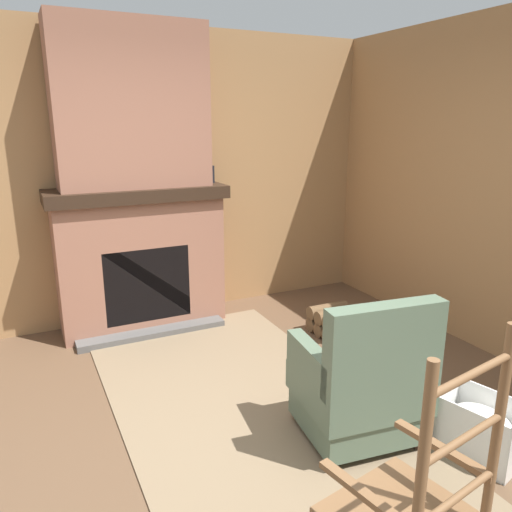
{
  "coord_description": "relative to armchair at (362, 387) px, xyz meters",
  "views": [
    {
      "loc": [
        2.19,
        -0.97,
        1.86
      ],
      "look_at": [
        -0.96,
        0.57,
        0.9
      ],
      "focal_mm": 35.0,
      "sensor_mm": 36.0,
      "label": 1
    }
  ],
  "objects": [
    {
      "name": "decorative_plate_on_mantel",
      "position": [
        -2.37,
        -0.73,
        1.08
      ],
      "size": [
        0.07,
        0.28,
        0.28
      ],
      "color": "gold",
      "rests_on": "fireplace_hearth"
    },
    {
      "name": "ground_plane",
      "position": [
        -0.12,
        -0.73,
        -0.35
      ],
      "size": [
        14.0,
        14.0,
        0.0
      ],
      "primitive_type": "plane",
      "color": "brown"
    },
    {
      "name": "armchair",
      "position": [
        0.0,
        0.0,
        0.0
      ],
      "size": [
        0.69,
        0.75,
        0.94
      ],
      "rotation": [
        0.0,
        0.0,
        3.01
      ],
      "color": "#516651",
      "rests_on": "ground"
    },
    {
      "name": "laundry_basket",
      "position": [
        0.41,
        0.54,
        -0.18
      ],
      "size": [
        0.52,
        0.42,
        0.34
      ],
      "rotation": [
        0.0,
        0.0,
        0.25
      ],
      "color": "white",
      "rests_on": "ground"
    },
    {
      "name": "chimney_breast",
      "position": [
        -2.3,
        -0.73,
        1.62
      ],
      "size": [
        0.4,
        1.28,
        1.36
      ],
      "color": "#93604C",
      "rests_on": "fireplace_hearth"
    },
    {
      "name": "storage_case",
      "position": [
        -2.35,
        -0.14,
        1.02
      ],
      "size": [
        0.13,
        0.27,
        0.16
      ],
      "color": "black",
      "rests_on": "fireplace_hearth"
    },
    {
      "name": "oil_lamp_vase",
      "position": [
        -2.35,
        -1.25,
        1.03
      ],
      "size": [
        0.11,
        0.11,
        0.25
      ],
      "color": "#B24C42",
      "rests_on": "fireplace_hearth"
    },
    {
      "name": "fireplace_hearth",
      "position": [
        -2.29,
        -0.73,
        0.29
      ],
      "size": [
        0.66,
        1.55,
        1.29
      ],
      "color": "#93604C",
      "rests_on": "ground"
    },
    {
      "name": "firewood_stack",
      "position": [
        -1.34,
        0.76,
        -0.23
      ],
      "size": [
        0.4,
        0.4,
        0.24
      ],
      "rotation": [
        0.0,
        0.0,
        -0.01
      ],
      "color": "brown",
      "rests_on": "ground"
    },
    {
      "name": "area_rug",
      "position": [
        -0.49,
        -0.47,
        -0.35
      ],
      "size": [
        3.36,
        1.63,
        0.01
      ],
      "color": "#7A664C",
      "rests_on": "ground"
    },
    {
      "name": "wood_panel_wall_left",
      "position": [
        -2.56,
        -0.73,
        0.99
      ],
      "size": [
        0.06,
        5.43,
        2.68
      ],
      "color": "#9E7247",
      "rests_on": "ground"
    }
  ]
}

